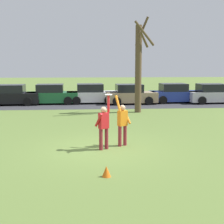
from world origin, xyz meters
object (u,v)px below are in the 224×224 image
at_px(parked_car_black, 12,96).
at_px(frisbee_disc, 108,95).
at_px(person_catcher, 104,124).
at_px(parked_car_tan, 131,95).
at_px(person_defender, 122,122).
at_px(parked_car_silver, 212,94).
at_px(parked_car_green, 52,95).
at_px(bare_tree_tall, 139,66).
at_px(parked_car_blue, 174,94).
at_px(field_cone_orange, 106,171).
at_px(parked_car_white, 91,94).

bearing_deg(parked_car_black, frisbee_disc, -65.26).
bearing_deg(person_catcher, frisbee_disc, -0.00).
xyz_separation_m(person_catcher, parked_car_tan, (2.79, 13.26, -0.25)).
xyz_separation_m(person_catcher, frisbee_disc, (0.19, 0.12, 1.11)).
distance_m(person_catcher, person_defender, 0.90).
bearing_deg(parked_car_silver, parked_car_tan, 177.71).
relative_size(person_defender, parked_car_tan, 0.49).
bearing_deg(parked_car_silver, parked_car_black, 177.28).
relative_size(parked_car_green, parked_car_silver, 1.00).
height_order(frisbee_disc, parked_car_green, frisbee_disc).
relative_size(frisbee_disc, bare_tree_tall, 0.04).
distance_m(parked_car_green, parked_car_silver, 13.16).
bearing_deg(person_catcher, parked_car_blue, 32.79).
bearing_deg(parked_car_silver, parked_car_green, 175.66).
bearing_deg(parked_car_blue, parked_car_green, 178.18).
bearing_deg(parked_car_blue, parked_car_black, 179.59).
distance_m(person_catcher, parked_car_black, 14.90).
distance_m(person_defender, parked_car_blue, 14.55).
bearing_deg(parked_car_silver, field_cone_orange, -123.25).
distance_m(parked_car_green, parked_car_white, 3.22).
bearing_deg(parked_car_black, field_cone_orange, -70.49).
bearing_deg(parked_car_green, parked_car_white, 0.91).
height_order(person_catcher, frisbee_disc, frisbee_disc).
distance_m(parked_car_silver, field_cone_orange, 18.83).
distance_m(person_catcher, field_cone_orange, 3.00).
height_order(parked_car_black, bare_tree_tall, bare_tree_tall).
xyz_separation_m(parked_car_black, parked_car_tan, (9.39, -0.10, 0.00)).
relative_size(parked_car_black, parked_car_tan, 1.00).
bearing_deg(parked_car_green, parked_car_black, -175.72).
height_order(frisbee_disc, parked_car_tan, frisbee_disc).
bearing_deg(frisbee_disc, person_catcher, -148.17).
bearing_deg(parked_car_white, bare_tree_tall, -60.50).
xyz_separation_m(person_catcher, field_cone_orange, (-0.06, -2.88, -0.82)).
distance_m(parked_car_tan, parked_car_silver, 6.80).
distance_m(parked_car_black, parked_car_white, 6.27).
distance_m(parked_car_blue, bare_tree_tall, 6.64).
bearing_deg(person_defender, person_catcher, 0.00).
height_order(parked_car_tan, parked_car_silver, same).
height_order(parked_car_green, bare_tree_tall, bare_tree_tall).
bearing_deg(parked_car_white, parked_car_tan, -13.97).
distance_m(parked_car_white, parked_car_blue, 6.92).
bearing_deg(parked_car_green, field_cone_orange, -80.48).
relative_size(parked_car_tan, parked_car_blue, 1.00).
xyz_separation_m(frisbee_disc, parked_car_blue, (6.37, 13.70, -1.37)).
bearing_deg(field_cone_orange, parked_car_black, 111.94).
height_order(parked_car_black, parked_car_green, same).
bearing_deg(field_cone_orange, bare_tree_tall, 76.65).
height_order(frisbee_disc, bare_tree_tall, bare_tree_tall).
bearing_deg(bare_tree_tall, person_defender, -103.14).
height_order(person_catcher, person_defender, person_catcher).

